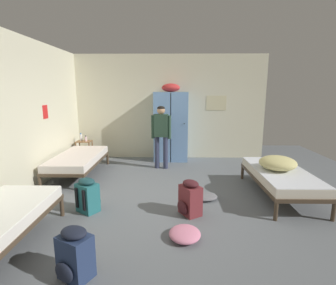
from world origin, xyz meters
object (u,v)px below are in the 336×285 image
Objects in this scene: lotion_bottle at (86,139)px; backpack_teal at (88,196)px; backpack_navy at (75,255)px; clothes_pile_grey at (204,196)px; shelf_unit at (84,149)px; bed_left_rear at (78,159)px; bed_right at (280,176)px; bedding_heap at (278,163)px; locker_bank at (171,125)px; backpack_maroon at (190,198)px; water_bottle at (81,137)px; person_traveler at (161,131)px; clothes_pile_pink at (185,234)px.

lotion_bottle is 0.28× the size of backpack_teal.
backpack_navy reaches higher than clothes_pile_grey.
shelf_unit is 0.30× the size of bed_left_rear.
bed_right is at bearing -27.45° from lotion_bottle.
bedding_heap is 4.16× the size of lotion_bottle.
bedding_heap is at bearing 37.11° from backpack_navy.
locker_bank reaches higher than backpack_maroon.
bed_right is 0.24m from bedding_heap.
shelf_unit is 3.79m from clothes_pile_grey.
shelf_unit is 2.73× the size of water_bottle.
backpack_teal reaches higher than bed_right.
person_traveler is at bearing 79.42° from backpack_navy.
backpack_navy is at bearing -142.89° from bedding_heap.
bed_left_rear is 3.45× the size of backpack_navy.
clothes_pile_pink is (-0.40, -1.25, 0.02)m from clothes_pile_grey.
water_bottle is 3.15m from backpack_teal.
backpack_teal is 1.00× the size of backpack_maroon.
bed_right is 1.24× the size of person_traveler.
bed_left_rear is 2.94× the size of bedding_heap.
bed_right is at bearing -31.44° from bedding_heap.
backpack_navy is 1.15× the size of clothes_pile_grey.
backpack_teal is (-1.06, -2.35, -0.66)m from person_traveler.
backpack_navy is (-2.88, -2.18, -0.35)m from bedding_heap.
lotion_bottle is 3.04m from backpack_teal.
shelf_unit is 1.04× the size of backpack_maroon.
bed_left_rear reaches higher than clothes_pile_pink.
shelf_unit is 3.66× the size of lotion_bottle.
clothes_pile_pink is (2.27, -2.50, -0.32)m from bed_left_rear.
shelf_unit is 1.04× the size of backpack_navy.
backpack_maroon is (0.54, -2.43, -0.66)m from person_traveler.
locker_bank is 1.09× the size of bed_right.
locker_bank is at bearing 78.40° from backpack_navy.
backpack_teal is 1.15× the size of clothes_pile_grey.
lotion_bottle is at bearing 108.49° from backpack_teal.
bedding_heap reaches higher than backpack_maroon.
water_bottle is at bearing 152.79° from bedding_heap.
lotion_bottle is (-2.24, -0.25, -0.33)m from locker_bank.
bed_right is 2.30m from clothes_pile_pink.
bed_left_rear is 4.14m from bedding_heap.
locker_bank reaches higher than clothes_pile_pink.
backpack_maroon is 1.00× the size of backpack_navy.
locker_bank is 2.28m from lotion_bottle.
backpack_teal is 1.60m from backpack_maroon.
backpack_teal is (0.96, -2.86, -0.38)m from lotion_bottle.
backpack_maroon reaches higher than bed_right.
clothes_pile_grey is at bearing -76.99° from locker_bank.
lotion_bottle is at bearing 165.76° from person_traveler.
lotion_bottle is 0.33× the size of clothes_pile_grey.
lotion_bottle is 4.55m from backpack_navy.
locker_bank is 3.44m from backpack_teal.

